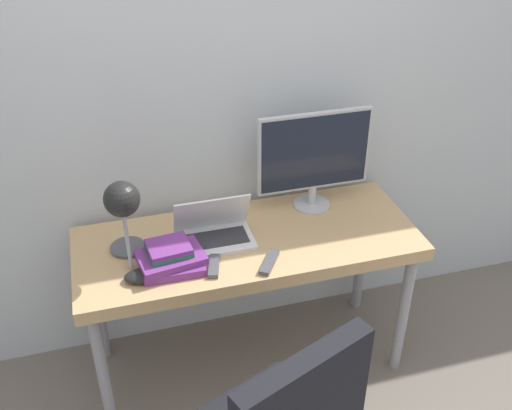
{
  "coord_description": "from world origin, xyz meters",
  "views": [
    {
      "loc": [
        -0.54,
        -1.73,
        2.23
      ],
      "look_at": [
        0.03,
        0.26,
        0.92
      ],
      "focal_mm": 42.0,
      "sensor_mm": 36.0,
      "label": 1
    }
  ],
  "objects_px": {
    "laptop": "(214,231)",
    "monitor": "(314,156)",
    "book_stack": "(171,258)",
    "desk_lamp": "(123,206)",
    "game_controller": "(144,275)"
  },
  "relations": [
    {
      "from": "laptop",
      "to": "monitor",
      "type": "height_order",
      "value": "monitor"
    },
    {
      "from": "book_stack",
      "to": "desk_lamp",
      "type": "bearing_deg",
      "value": 166.3
    },
    {
      "from": "desk_lamp",
      "to": "monitor",
      "type": "bearing_deg",
      "value": 15.74
    },
    {
      "from": "book_stack",
      "to": "game_controller",
      "type": "height_order",
      "value": "book_stack"
    },
    {
      "from": "monitor",
      "to": "desk_lamp",
      "type": "bearing_deg",
      "value": -164.26
    },
    {
      "from": "desk_lamp",
      "to": "book_stack",
      "type": "relative_size",
      "value": 1.43
    },
    {
      "from": "monitor",
      "to": "desk_lamp",
      "type": "distance_m",
      "value": 0.89
    },
    {
      "from": "book_stack",
      "to": "game_controller",
      "type": "xyz_separation_m",
      "value": [
        -0.12,
        -0.05,
        -0.02
      ]
    },
    {
      "from": "desk_lamp",
      "to": "book_stack",
      "type": "height_order",
      "value": "desk_lamp"
    },
    {
      "from": "laptop",
      "to": "book_stack",
      "type": "relative_size",
      "value": 1.15
    },
    {
      "from": "desk_lamp",
      "to": "laptop",
      "type": "bearing_deg",
      "value": 14.66
    },
    {
      "from": "desk_lamp",
      "to": "game_controller",
      "type": "relative_size",
      "value": 2.63
    },
    {
      "from": "laptop",
      "to": "game_controller",
      "type": "height_order",
      "value": "laptop"
    },
    {
      "from": "monitor",
      "to": "book_stack",
      "type": "distance_m",
      "value": 0.78
    },
    {
      "from": "monitor",
      "to": "desk_lamp",
      "type": "xyz_separation_m",
      "value": [
        -0.86,
        -0.24,
        0.03
      ]
    }
  ]
}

